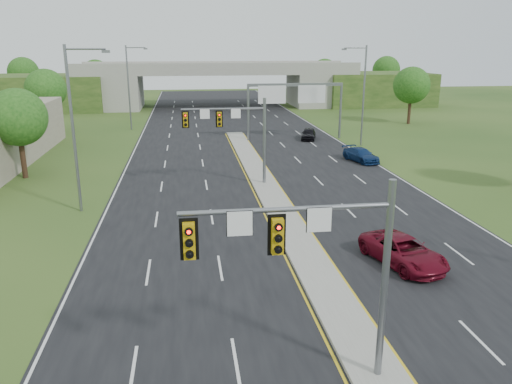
{
  "coord_description": "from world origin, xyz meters",
  "views": [
    {
      "loc": [
        -6.13,
        -13.84,
        10.87
      ],
      "look_at": [
        -2.39,
        12.77,
        3.0
      ],
      "focal_mm": 35.0,
      "sensor_mm": 36.0,
      "label": 1
    }
  ],
  "objects_px": {
    "overpass": "(218,87)",
    "car_far_c": "(309,134)",
    "signal_mast_near": "(318,254)",
    "car_far_b": "(361,155)",
    "sign_gantry": "(294,96)",
    "car_far_a": "(403,251)",
    "signal_mast_far": "(236,128)"
  },
  "relations": [
    {
      "from": "overpass",
      "to": "car_far_c",
      "type": "distance_m",
      "value": 36.59
    },
    {
      "from": "signal_mast_near",
      "to": "car_far_b",
      "type": "relative_size",
      "value": 1.56
    },
    {
      "from": "overpass",
      "to": "signal_mast_near",
      "type": "bearing_deg",
      "value": -91.62
    },
    {
      "from": "signal_mast_near",
      "to": "car_far_c",
      "type": "relative_size",
      "value": 1.75
    },
    {
      "from": "car_far_b",
      "to": "car_far_c",
      "type": "height_order",
      "value": "car_far_c"
    },
    {
      "from": "signal_mast_near",
      "to": "signal_mast_far",
      "type": "xyz_separation_m",
      "value": [
        0.0,
        25.0,
        0.0
      ]
    },
    {
      "from": "car_far_b",
      "to": "car_far_c",
      "type": "distance_m",
      "value": 12.73
    },
    {
      "from": "signal_mast_far",
      "to": "overpass",
      "type": "distance_m",
      "value": 55.13
    },
    {
      "from": "sign_gantry",
      "to": "car_far_a",
      "type": "relative_size",
      "value": 2.23
    },
    {
      "from": "signal_mast_far",
      "to": "sign_gantry",
      "type": "distance_m",
      "value": 21.91
    },
    {
      "from": "sign_gantry",
      "to": "car_far_b",
      "type": "height_order",
      "value": "sign_gantry"
    },
    {
      "from": "signal_mast_near",
      "to": "sign_gantry",
      "type": "distance_m",
      "value": 45.88
    },
    {
      "from": "signal_mast_near",
      "to": "sign_gantry",
      "type": "height_order",
      "value": "signal_mast_near"
    },
    {
      "from": "signal_mast_near",
      "to": "overpass",
      "type": "xyz_separation_m",
      "value": [
        2.26,
        80.07,
        -1.17
      ]
    },
    {
      "from": "signal_mast_near",
      "to": "overpass",
      "type": "relative_size",
      "value": 0.09
    },
    {
      "from": "overpass",
      "to": "car_far_a",
      "type": "xyz_separation_m",
      "value": [
        4.69,
        -71.37,
        -2.81
      ]
    },
    {
      "from": "signal_mast_near",
      "to": "overpass",
      "type": "bearing_deg",
      "value": 88.38
    },
    {
      "from": "car_far_a",
      "to": "car_far_b",
      "type": "relative_size",
      "value": 1.16
    },
    {
      "from": "sign_gantry",
      "to": "car_far_c",
      "type": "relative_size",
      "value": 2.9
    },
    {
      "from": "signal_mast_near",
      "to": "car_far_b",
      "type": "bearing_deg",
      "value": 68.03
    },
    {
      "from": "car_far_a",
      "to": "car_far_b",
      "type": "xyz_separation_m",
      "value": [
        5.98,
        23.35,
        -0.07
      ]
    },
    {
      "from": "sign_gantry",
      "to": "car_far_b",
      "type": "distance_m",
      "value": 14.29
    },
    {
      "from": "car_far_a",
      "to": "car_far_b",
      "type": "distance_m",
      "value": 24.1
    },
    {
      "from": "car_far_a",
      "to": "car_far_c",
      "type": "height_order",
      "value": "car_far_a"
    },
    {
      "from": "car_far_a",
      "to": "signal_mast_near",
      "type": "bearing_deg",
      "value": -143.69
    },
    {
      "from": "signal_mast_far",
      "to": "car_far_c",
      "type": "xyz_separation_m",
      "value": [
        10.75,
        19.59,
        -4.02
      ]
    },
    {
      "from": "overpass",
      "to": "car_far_b",
      "type": "distance_m",
      "value": 49.28
    },
    {
      "from": "signal_mast_near",
      "to": "signal_mast_far",
      "type": "distance_m",
      "value": 25.0
    },
    {
      "from": "car_far_a",
      "to": "signal_mast_far",
      "type": "bearing_deg",
      "value": 98.03
    },
    {
      "from": "signal_mast_near",
      "to": "car_far_c",
      "type": "height_order",
      "value": "signal_mast_near"
    },
    {
      "from": "car_far_b",
      "to": "car_far_a",
      "type": "bearing_deg",
      "value": -120.86
    },
    {
      "from": "car_far_c",
      "to": "car_far_b",
      "type": "bearing_deg",
      "value": -63.24
    }
  ]
}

